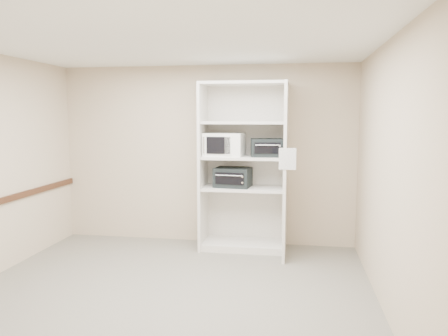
% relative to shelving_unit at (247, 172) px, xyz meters
% --- Properties ---
extents(floor, '(4.50, 4.00, 0.01)m').
position_rel_shelving_unit_xyz_m(floor, '(-0.67, -1.70, -1.13)').
color(floor, '#69635A').
rests_on(floor, ground).
extents(ceiling, '(4.50, 4.00, 0.01)m').
position_rel_shelving_unit_xyz_m(ceiling, '(-0.67, -1.70, 1.57)').
color(ceiling, white).
extents(wall_back, '(4.50, 0.02, 2.70)m').
position_rel_shelving_unit_xyz_m(wall_back, '(-0.67, 0.30, 0.22)').
color(wall_back, '#BCA691').
rests_on(wall_back, ground).
extents(wall_front, '(4.50, 0.02, 2.70)m').
position_rel_shelving_unit_xyz_m(wall_front, '(-0.67, -3.70, 0.22)').
color(wall_front, '#BCA691').
rests_on(wall_front, ground).
extents(wall_right, '(0.02, 4.00, 2.70)m').
position_rel_shelving_unit_xyz_m(wall_right, '(1.58, -1.70, 0.22)').
color(wall_right, '#BCA691').
rests_on(wall_right, ground).
extents(shelving_unit, '(1.24, 0.92, 2.42)m').
position_rel_shelving_unit_xyz_m(shelving_unit, '(0.00, 0.00, 0.00)').
color(shelving_unit, silver).
rests_on(shelving_unit, floor).
extents(microwave, '(0.58, 0.46, 0.33)m').
position_rel_shelving_unit_xyz_m(microwave, '(-0.33, -0.04, 0.40)').
color(microwave, white).
rests_on(microwave, shelving_unit).
extents(toaster_oven_upper, '(0.48, 0.39, 0.25)m').
position_rel_shelving_unit_xyz_m(toaster_oven_upper, '(0.28, -0.03, 0.37)').
color(toaster_oven_upper, black).
rests_on(toaster_oven_upper, shelving_unit).
extents(toaster_oven_lower, '(0.55, 0.44, 0.28)m').
position_rel_shelving_unit_xyz_m(toaster_oven_lower, '(-0.20, -0.02, -0.07)').
color(toaster_oven_lower, black).
rests_on(toaster_oven_lower, shelving_unit).
extents(paper_sign, '(0.21, 0.01, 0.27)m').
position_rel_shelving_unit_xyz_m(paper_sign, '(0.59, -0.63, 0.27)').
color(paper_sign, white).
rests_on(paper_sign, shelving_unit).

